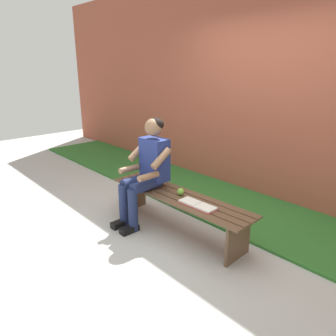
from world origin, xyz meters
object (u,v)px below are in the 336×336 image
Objects in this scene: apple at (181,192)px; book_open at (197,205)px; person_seated at (147,167)px; bench_near at (178,203)px.

apple reaches higher than book_open.
person_seated is 2.97× the size of book_open.
person_seated is at bearing 13.22° from bench_near.
person_seated is 15.62× the size of apple.
book_open is at bearing 172.02° from bench_near.
book_open is (-0.76, -0.05, -0.23)m from person_seated.
person_seated reaches higher than apple.
book_open is at bearing 167.28° from apple.
bench_near is 23.43× the size of apple.
bench_near is 4.45× the size of book_open.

